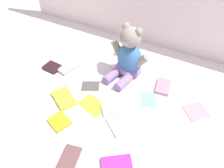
# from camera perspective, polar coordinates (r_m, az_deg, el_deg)

# --- Properties ---
(ground_plane) EXTENTS (3.20, 3.20, 0.00)m
(ground_plane) POSITION_cam_1_polar(r_m,az_deg,el_deg) (1.19, 2.28, -0.38)
(ground_plane) COLOR silver
(teddy_bear) EXTENTS (0.25, 0.24, 0.30)m
(teddy_bear) POSITION_cam_1_polar(r_m,az_deg,el_deg) (1.20, 4.38, 6.85)
(teddy_bear) COLOR #3F72B2
(teddy_bear) RESTS_ON ground_plane
(book_case_0) EXTENTS (0.15, 0.15, 0.01)m
(book_case_0) POSITION_cam_1_polar(r_m,az_deg,el_deg) (1.03, 2.08, -10.50)
(book_case_0) COLOR white
(book_case_0) RESTS_ON ground_plane
(book_case_1) EXTENTS (0.09, 0.14, 0.01)m
(book_case_1) POSITION_cam_1_polar(r_m,az_deg,el_deg) (0.95, -11.29, -18.89)
(book_case_1) COLOR brown
(book_case_1) RESTS_ON ground_plane
(book_case_2) EXTENTS (0.15, 0.12, 0.01)m
(book_case_2) POSITION_cam_1_polar(r_m,az_deg,el_deg) (1.10, -5.10, -5.48)
(book_case_2) COLOR gold
(book_case_2) RESTS_ON ground_plane
(book_case_3) EXTENTS (0.12, 0.11, 0.01)m
(book_case_3) POSITION_cam_1_polar(r_m,az_deg,el_deg) (1.06, -13.61, -9.50)
(book_case_3) COLOR gold
(book_case_3) RESTS_ON ground_plane
(book_case_4) EXTENTS (0.14, 0.14, 0.01)m
(book_case_4) POSITION_cam_1_polar(r_m,az_deg,el_deg) (1.15, 21.13, -6.57)
(book_case_4) COLOR #B6808D
(book_case_4) RESTS_ON ground_plane
(book_case_5) EXTENTS (0.14, 0.13, 0.02)m
(book_case_5) POSITION_cam_1_polar(r_m,az_deg,el_deg) (0.93, 1.25, -20.37)
(book_case_5) COLOR #992792
(book_case_5) RESTS_ON ground_plane
(book_case_6) EXTENTS (0.10, 0.08, 0.02)m
(book_case_6) POSITION_cam_1_polar(r_m,az_deg,el_deg) (1.34, -15.34, 4.25)
(book_case_6) COLOR black
(book_case_6) RESTS_ON ground_plane
(book_case_7) EXTENTS (0.11, 0.12, 0.01)m
(book_case_7) POSITION_cam_1_polar(r_m,az_deg,el_deg) (1.14, 9.57, -3.91)
(book_case_7) COLOR #79BBE0
(book_case_7) RESTS_ON ground_plane
(book_case_8) EXTENTS (0.09, 0.12, 0.02)m
(book_case_8) POSITION_cam_1_polar(r_m,az_deg,el_deg) (1.21, 13.26, -0.65)
(book_case_8) COLOR #B77A8D
(book_case_8) RESTS_ON ground_plane
(book_case_9) EXTENTS (0.13, 0.10, 0.02)m
(book_case_9) POSITION_cam_1_polar(r_m,az_deg,el_deg) (1.41, 3.13, 8.34)
(book_case_9) COLOR #BA8187
(book_case_9) RESTS_ON ground_plane
(book_case_10) EXTENTS (0.16, 0.14, 0.02)m
(book_case_10) POSITION_cam_1_polar(r_m,az_deg,el_deg) (1.14, -12.48, -3.66)
(book_case_10) COLOR yellow
(book_case_10) RESTS_ON ground_plane
(book_case_11) EXTENTS (0.12, 0.12, 0.02)m
(book_case_11) POSITION_cam_1_polar(r_m,az_deg,el_deg) (1.08, 0.07, -6.48)
(book_case_11) COLOR white
(book_case_11) RESTS_ON ground_plane
(book_case_12) EXTENTS (0.10, 0.13, 0.02)m
(book_case_12) POSITION_cam_1_polar(r_m,az_deg,el_deg) (1.32, -11.45, 4.30)
(book_case_12) COLOR #A7A595
(book_case_12) RESTS_ON ground_plane
(book_case_13) EXTENTS (0.12, 0.10, 0.01)m
(book_case_13) POSITION_cam_1_polar(r_m,az_deg,el_deg) (1.19, -5.67, -0.46)
(book_case_13) COLOR #4C4944
(book_case_13) RESTS_ON ground_plane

